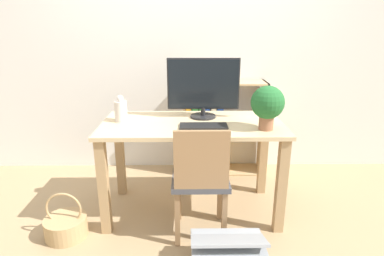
% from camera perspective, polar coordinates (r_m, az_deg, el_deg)
% --- Properties ---
extents(ground_plane, '(10.00, 10.00, 0.00)m').
position_cam_1_polar(ground_plane, '(2.80, 0.03, -14.24)').
color(ground_plane, tan).
extents(wall_back, '(8.00, 0.05, 2.60)m').
position_cam_1_polar(wall_back, '(3.31, -0.19, 14.60)').
color(wall_back, silver).
rests_on(wall_back, ground_plane).
extents(desk, '(1.40, 0.70, 0.77)m').
position_cam_1_polar(desk, '(2.52, 0.03, -2.10)').
color(desk, '#D8BC8C').
rests_on(desk, ground_plane).
extents(monitor, '(0.57, 0.21, 0.48)m').
position_cam_1_polar(monitor, '(2.57, 2.03, 7.43)').
color(monitor, '#232326').
rests_on(monitor, desk).
extents(keyboard, '(0.35, 0.15, 0.02)m').
position_cam_1_polar(keyboard, '(2.37, 2.06, 0.35)').
color(keyboard, black).
rests_on(keyboard, desk).
extents(vase, '(0.10, 0.10, 0.21)m').
position_cam_1_polar(vase, '(2.55, -12.54, 3.12)').
color(vase, silver).
rests_on(vase, desk).
extents(potted_plant, '(0.24, 0.24, 0.32)m').
position_cam_1_polar(potted_plant, '(2.33, 13.28, 4.16)').
color(potted_plant, '#9E6647').
rests_on(potted_plant, desk).
extents(chair, '(0.40, 0.40, 0.86)m').
position_cam_1_polar(chair, '(2.26, 1.54, -8.81)').
color(chair, '#4C4C51').
rests_on(chair, ground_plane).
extents(bookshelf, '(0.82, 0.28, 0.96)m').
position_cam_1_polar(bookshelf, '(3.30, 3.17, -0.54)').
color(bookshelf, tan).
rests_on(bookshelf, ground_plane).
extents(basket, '(0.31, 0.31, 0.35)m').
position_cam_1_polar(basket, '(2.63, -21.51, -15.83)').
color(basket, tan).
rests_on(basket, ground_plane).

